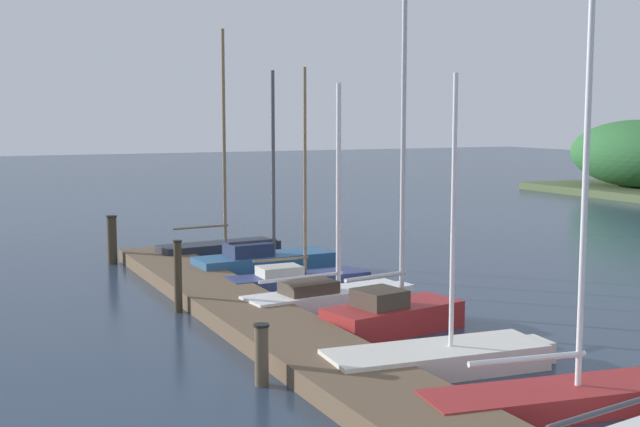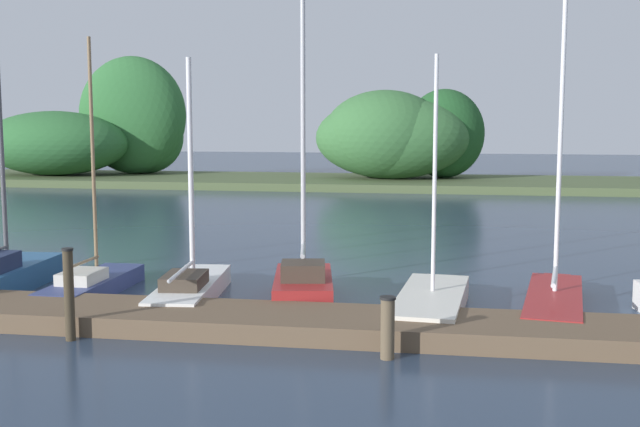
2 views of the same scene
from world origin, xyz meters
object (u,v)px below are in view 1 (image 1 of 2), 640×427
(sailboat_1, at_px, (268,261))
(mooring_piling_1, at_px, (178,276))
(sailboat_3, at_px, (331,295))
(mooring_piling_2, at_px, (262,354))
(sailboat_2, at_px, (299,278))
(sailboat_0, at_px, (223,248))
(sailboat_4, at_px, (396,308))
(sailboat_6, at_px, (571,393))
(sailboat_5, at_px, (445,357))
(mooring_piling_0, at_px, (112,240))

(sailboat_1, xyz_separation_m, mooring_piling_1, (3.25, -3.38, 0.43))
(sailboat_3, height_order, mooring_piling_2, sailboat_3)
(sailboat_2, relative_size, mooring_piling_2, 5.45)
(sailboat_0, xyz_separation_m, sailboat_3, (6.94, 0.19, -0.06))
(sailboat_4, distance_m, sailboat_6, 4.98)
(sailboat_2, relative_size, sailboat_3, 1.09)
(sailboat_5, relative_size, mooring_piling_2, 4.97)
(sailboat_4, relative_size, mooring_piling_1, 5.19)
(mooring_piling_1, bearing_deg, sailboat_3, 71.43)
(sailboat_4, xyz_separation_m, mooring_piling_2, (2.01, -3.64, 0.05))
(mooring_piling_1, height_order, mooring_piling_2, mooring_piling_1)
(sailboat_1, bearing_deg, sailboat_3, -95.89)
(sailboat_3, xyz_separation_m, sailboat_4, (2.30, 0.31, 0.15))
(sailboat_1, bearing_deg, sailboat_5, -96.25)
(sailboat_5, bearing_deg, sailboat_6, -71.51)
(sailboat_1, height_order, sailboat_5, sailboat_1)
(sailboat_3, distance_m, sailboat_5, 4.94)
(sailboat_4, relative_size, mooring_piling_2, 8.28)
(sailboat_4, xyz_separation_m, sailboat_6, (4.98, -0.02, -0.18))
(sailboat_0, bearing_deg, sailboat_3, -94.28)
(sailboat_0, distance_m, sailboat_3, 6.94)
(sailboat_4, distance_m, sailboat_5, 2.71)
(sailboat_0, distance_m, sailboat_4, 9.25)
(mooring_piling_0, distance_m, mooring_piling_1, 6.62)
(sailboat_3, height_order, mooring_piling_0, sailboat_3)
(mooring_piling_0, xyz_separation_m, mooring_piling_1, (6.61, 0.09, 0.09))
(sailboat_1, relative_size, sailboat_2, 1.00)
(sailboat_4, height_order, sailboat_5, sailboat_4)
(sailboat_2, bearing_deg, sailboat_0, 95.42)
(sailboat_2, distance_m, sailboat_4, 4.53)
(sailboat_2, distance_m, sailboat_3, 2.24)
(sailboat_0, height_order, sailboat_5, sailboat_0)
(sailboat_1, distance_m, mooring_piling_2, 9.32)
(sailboat_6, bearing_deg, sailboat_0, 100.27)
(mooring_piling_1, relative_size, mooring_piling_2, 1.59)
(mooring_piling_0, relative_size, mooring_piling_2, 1.42)
(sailboat_3, xyz_separation_m, mooring_piling_0, (-7.68, -3.26, 0.40))
(sailboat_1, xyz_separation_m, sailboat_5, (9.24, -0.50, -0.12))
(sailboat_1, distance_m, sailboat_6, 11.59)
(sailboat_0, distance_m, mooring_piling_2, 11.68)
(sailboat_0, height_order, sailboat_2, sailboat_0)
(sailboat_3, height_order, sailboat_6, sailboat_6)
(sailboat_0, relative_size, sailboat_1, 1.24)
(sailboat_1, xyz_separation_m, sailboat_2, (2.08, 0.00, -0.09))
(sailboat_1, bearing_deg, sailboat_6, -92.77)
(sailboat_5, xyz_separation_m, mooring_piling_0, (-12.61, -2.97, 0.47))
(sailboat_0, xyz_separation_m, mooring_piling_2, (11.25, -3.14, 0.14))
(sailboat_2, xyz_separation_m, sailboat_4, (4.53, 0.10, 0.18))
(mooring_piling_2, bearing_deg, sailboat_5, 78.52)
(sailboat_1, distance_m, sailboat_3, 4.32)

